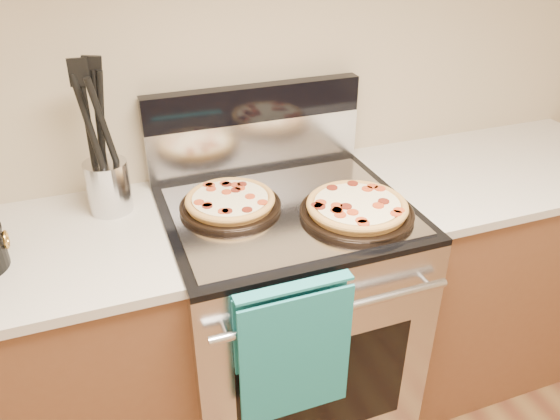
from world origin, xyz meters
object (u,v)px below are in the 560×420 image
object	(u,v)px
pepperoni_pizza_back	(230,202)
pepperoni_pizza_front	(357,208)
range_body	(285,321)
utensil_crock	(109,186)

from	to	relation	value
pepperoni_pizza_back	pepperoni_pizza_front	bearing A→B (deg)	-26.46
pepperoni_pizza_back	pepperoni_pizza_front	size ratio (longest dim) A/B	0.91
range_body	pepperoni_pizza_front	bearing A→B (deg)	-35.84
range_body	utensil_crock	size ratio (longest dim) A/B	5.48
pepperoni_pizza_back	utensil_crock	distance (m)	0.38
pepperoni_pizza_back	pepperoni_pizza_front	distance (m)	0.39
pepperoni_pizza_front	range_body	bearing A→B (deg)	144.16
pepperoni_pizza_front	utensil_crock	world-z (taller)	utensil_crock
pepperoni_pizza_back	utensil_crock	world-z (taller)	utensil_crock
pepperoni_pizza_front	pepperoni_pizza_back	bearing A→B (deg)	153.54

